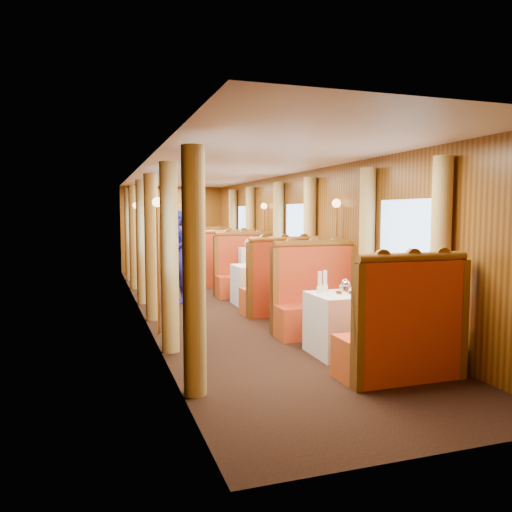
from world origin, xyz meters
name	(u,v)px	position (x,y,z in m)	size (l,w,h in m)	color
floor	(223,306)	(0.00, 0.00, 0.00)	(3.00, 12.00, 0.01)	black
ceiling	(223,170)	(0.00, 0.00, 2.50)	(3.00, 12.00, 0.01)	silver
wall_far	(173,229)	(0.00, 6.00, 1.25)	(3.00, 2.50, 0.01)	brown
wall_near	(438,282)	(0.00, -6.00, 1.25)	(3.00, 2.50, 0.01)	brown
wall_left	(139,240)	(-1.50, 0.00, 1.25)	(12.00, 2.50, 0.01)	brown
wall_right	(299,238)	(1.50, 0.00, 1.25)	(12.00, 2.50, 0.01)	brown
doorway_far	(173,237)	(0.00, 5.97, 1.00)	(0.80, 0.04, 2.00)	brown
table_near	(353,323)	(0.75, -3.50, 0.38)	(1.05, 0.72, 0.75)	white
banquette_near_fwd	(402,339)	(0.75, -4.51, 0.42)	(1.30, 0.55, 1.34)	#A91A12
banquette_near_aft	(318,305)	(0.75, -2.49, 0.42)	(1.30, 0.55, 1.34)	#A91A12
table_mid	(262,284)	(0.75, 0.00, 0.38)	(1.05, 0.72, 0.75)	white
banquette_mid_fwd	(281,290)	(0.75, -1.01, 0.42)	(1.30, 0.55, 1.34)	#A91A12
banquette_mid_aft	(246,276)	(0.75, 1.01, 0.42)	(1.30, 0.55, 1.34)	#A91A12
table_far	(218,266)	(0.75, 3.50, 0.38)	(1.05, 0.72, 0.75)	white
banquette_far_fwd	(228,268)	(0.75, 2.49, 0.42)	(1.30, 0.55, 1.34)	#A91A12
banquette_far_aft	(209,260)	(0.75, 4.51, 0.42)	(1.30, 0.55, 1.34)	#A91A12
tea_tray	(350,293)	(0.68, -3.53, 0.76)	(0.34, 0.26, 0.01)	silver
teapot_left	(346,289)	(0.58, -3.60, 0.82)	(0.17, 0.13, 0.14)	silver
teapot_right	(361,290)	(0.77, -3.64, 0.81)	(0.16, 0.12, 0.13)	silver
teapot_back	(345,288)	(0.66, -3.44, 0.81)	(0.16, 0.12, 0.13)	silver
fruit_plate	(381,292)	(1.07, -3.60, 0.77)	(0.21, 0.21, 0.05)	white
cup_inboard	(320,284)	(0.35, -3.36, 0.86)	(0.08, 0.08, 0.26)	white
cup_outboard	(325,283)	(0.47, -3.27, 0.86)	(0.08, 0.08, 0.26)	white
rose_vase_mid	(261,256)	(0.73, -0.01, 0.93)	(0.06, 0.06, 0.36)	silver
rose_vase_far	(217,244)	(0.73, 3.47, 0.93)	(0.06, 0.06, 0.36)	silver
window_left_near	(170,239)	(-1.49, -3.50, 1.45)	(1.20, 0.90, 0.01)	#82ADE2
curtain_left_near_a	(194,272)	(-1.38, -4.28, 1.18)	(0.22, 0.22, 2.35)	tan
curtain_left_near_b	(169,258)	(-1.38, -2.72, 1.18)	(0.22, 0.22, 2.35)	tan
window_right_near	(407,235)	(1.49, -3.50, 1.45)	(1.20, 0.90, 0.01)	#82ADE2
curtain_right_near_a	(440,263)	(1.38, -4.28, 1.18)	(0.22, 0.22, 2.35)	tan
curtain_right_near_b	(367,252)	(1.38, -2.72, 1.18)	(0.22, 0.22, 2.35)	tan
window_left_mid	(140,229)	(-1.49, 0.00, 1.45)	(1.20, 0.90, 0.01)	#82ADE2
curtain_left_mid_a	(152,248)	(-1.38, -0.78, 1.18)	(0.22, 0.22, 2.35)	tan
curtain_left_mid_b	(142,242)	(-1.38, 0.78, 1.18)	(0.22, 0.22, 2.35)	tan
window_right_mid	(298,227)	(1.49, 0.00, 1.45)	(1.20, 0.90, 0.01)	#82ADE2
curtain_right_mid_a	(310,244)	(1.38, -0.78, 1.18)	(0.22, 0.22, 2.35)	tan
curtain_right_mid_b	(278,240)	(1.38, 0.78, 1.18)	(0.22, 0.22, 2.35)	tan
window_left_far	(127,224)	(-1.49, 3.50, 1.45)	(1.20, 0.90, 0.01)	#82ADE2
curtain_left_far_a	(134,237)	(-1.38, 2.72, 1.18)	(0.22, 0.22, 2.35)	tan
curtain_left_far_b	(129,234)	(-1.38, 4.28, 1.18)	(0.22, 0.22, 2.35)	tan
window_right_far	(245,224)	(1.49, 3.50, 1.45)	(1.20, 0.90, 0.01)	#82ADE2
curtain_right_far_a	(250,236)	(1.38, 2.72, 1.18)	(0.22, 0.22, 2.35)	tan
curtain_right_far_b	(233,233)	(1.38, 4.28, 1.18)	(0.22, 0.22, 2.35)	tan
sconce_left_fore	(158,237)	(-1.40, -1.75, 1.38)	(0.14, 0.14, 1.95)	#BF8C3F
sconce_right_fore	(336,235)	(1.40, -1.75, 1.38)	(0.14, 0.14, 1.95)	#BF8C3F
sconce_left_aft	(137,229)	(-1.40, 1.75, 1.38)	(0.14, 0.14, 1.95)	#BF8C3F
sconce_right_aft	(264,228)	(1.40, 1.75, 1.38)	(0.14, 0.14, 1.95)	#BF8C3F
steward	(176,256)	(-0.76, 0.65, 0.90)	(0.66, 0.43, 1.80)	navy
passenger	(250,262)	(0.75, 0.75, 0.74)	(0.40, 0.44, 0.76)	beige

